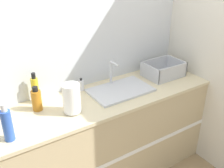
# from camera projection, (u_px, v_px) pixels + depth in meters

# --- Properties ---
(wall_back) EXTENTS (4.53, 0.06, 2.60)m
(wall_back) POSITION_uv_depth(u_px,v_px,m) (84.00, 47.00, 2.42)
(wall_back) COLOR silver
(wall_back) RESTS_ON ground_plane
(wall_right) EXTENTS (0.06, 2.60, 2.60)m
(wall_right) POSITION_uv_depth(u_px,v_px,m) (193.00, 38.00, 2.70)
(wall_right) COLOR beige
(wall_right) RESTS_ON ground_plane
(counter_cabinet) EXTENTS (2.15, 0.62, 0.93)m
(counter_cabinet) POSITION_uv_depth(u_px,v_px,m) (104.00, 139.00, 2.54)
(counter_cabinet) COLOR tan
(counter_cabinet) RESTS_ON ground_plane
(sink) EXTENTS (0.57, 0.36, 0.25)m
(sink) POSITION_uv_depth(u_px,v_px,m) (120.00, 89.00, 2.43)
(sink) COLOR silver
(sink) RESTS_ON counter_cabinet
(paper_towel_roll) EXTENTS (0.14, 0.14, 0.25)m
(paper_towel_roll) POSITION_uv_depth(u_px,v_px,m) (72.00, 98.00, 2.05)
(paper_towel_roll) COLOR #4C4C51
(paper_towel_roll) RESTS_ON counter_cabinet
(dish_rack) EXTENTS (0.39, 0.29, 0.15)m
(dish_rack) POSITION_uv_depth(u_px,v_px,m) (163.00, 71.00, 2.72)
(dish_rack) COLOR #B7BABF
(dish_rack) RESTS_ON counter_cabinet
(bottle_amber) EXTENTS (0.08, 0.08, 0.21)m
(bottle_amber) POSITION_uv_depth(u_px,v_px,m) (37.00, 100.00, 2.10)
(bottle_amber) COLOR #B26B19
(bottle_amber) RESTS_ON counter_cabinet
(bottle_blue) EXTENTS (0.07, 0.07, 0.28)m
(bottle_blue) POSITION_uv_depth(u_px,v_px,m) (7.00, 125.00, 1.74)
(bottle_blue) COLOR #2D56B7
(bottle_blue) RESTS_ON counter_cabinet
(bottle_yellow) EXTENTS (0.06, 0.06, 0.27)m
(bottle_yellow) POSITION_uv_depth(u_px,v_px,m) (35.00, 90.00, 2.20)
(bottle_yellow) COLOR yellow
(bottle_yellow) RESTS_ON counter_cabinet
(soap_dispenser) EXTENTS (0.05, 0.05, 0.12)m
(soap_dispenser) POSITION_uv_depth(u_px,v_px,m) (81.00, 85.00, 2.43)
(soap_dispenser) COLOR silver
(soap_dispenser) RESTS_ON counter_cabinet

